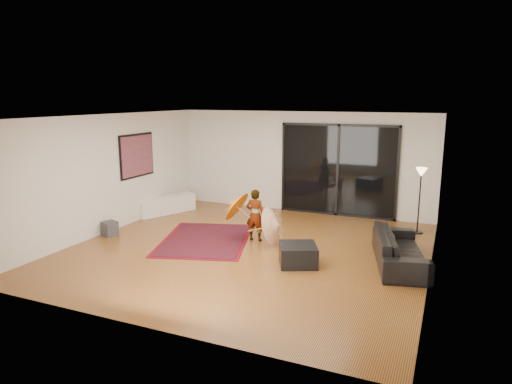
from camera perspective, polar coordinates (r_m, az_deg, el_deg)
The scene contains 17 objects.
floor at distance 9.45m, azimuth -0.99°, elevation -7.18°, with size 7.00×7.00×0.00m, color #9C662B.
ceiling at distance 8.94m, azimuth -1.06°, elevation 9.40°, with size 7.00×7.00×0.00m, color white.
wall_back at distance 12.33m, azimuth 5.71°, elevation 3.72°, with size 7.00×7.00×0.00m, color silver.
wall_front at distance 6.18m, azimuth -14.59°, elevation -4.85°, with size 7.00×7.00×0.00m, color silver.
wall_left at distance 11.00m, azimuth -17.89°, elevation 2.21°, with size 7.00×7.00×0.00m, color silver.
wall_right at distance 8.32m, azimuth 21.51°, elevation -1.01°, with size 7.00×7.00×0.00m, color silver.
sliding_door at distance 12.06m, azimuth 10.18°, elevation 2.69°, with size 3.06×0.07×2.40m.
painting at distance 11.69m, azimuth -14.64°, elevation 4.43°, with size 0.04×1.28×1.08m.
media_console at distance 12.49m, azimuth -11.15°, elevation -1.59°, with size 0.41×1.63×0.45m, color white.
speaker at distance 10.81m, azimuth -17.81°, elevation -4.39°, with size 0.29×0.29×0.33m, color #424244.
persian_rug at distance 10.11m, azimuth -6.33°, elevation -5.92°, with size 2.49×2.96×0.02m.
sofa at distance 8.94m, azimuth 17.55°, elevation -6.80°, with size 2.11×0.82×0.62m, color black.
ottoman at distance 8.61m, azimuth 5.26°, elevation -7.81°, with size 0.68×0.68×0.39m, color black.
floor_lamp at distance 10.93m, azimuth 19.90°, elevation 1.21°, with size 0.26×0.26×1.52m.
child at distance 9.87m, azimuth -0.09°, elevation -2.90°, with size 0.42×0.27×1.14m, color #999999.
parasol_orange at distance 10.01m, azimuth -3.10°, elevation -1.74°, with size 0.56×0.74×0.84m.
parasol_white at distance 9.53m, azimuth 2.86°, elevation -3.86°, with size 0.53×0.83×0.89m.
Camera 1 is at (3.69, -8.14, 3.09)m, focal length 32.00 mm.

